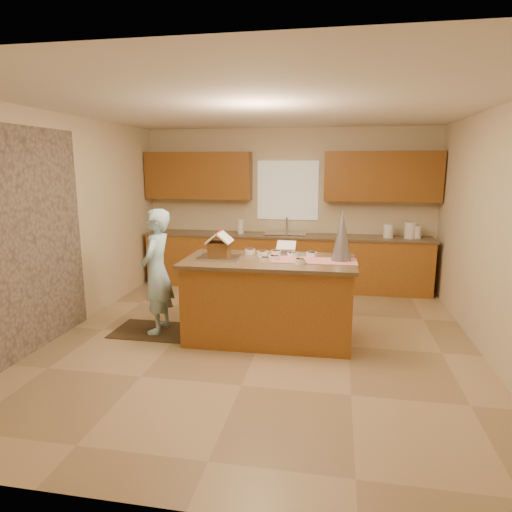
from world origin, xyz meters
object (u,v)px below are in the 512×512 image
(island_base, at_px, (269,301))
(tinsel_tree, at_px, (342,236))
(boy, at_px, (157,271))
(gingerbread_house, at_px, (220,247))

(island_base, height_order, tinsel_tree, tinsel_tree)
(tinsel_tree, xyz_separation_m, boy, (-2.24, -0.11, -0.49))
(island_base, distance_m, boy, 1.44)
(boy, height_order, gingerbread_house, boy)
(island_base, bearing_deg, boy, -179.33)
(tinsel_tree, relative_size, boy, 0.38)
(island_base, relative_size, boy, 1.25)
(tinsel_tree, height_order, boy, tinsel_tree)
(island_base, xyz_separation_m, boy, (-1.40, -0.04, 0.32))
(gingerbread_house, bearing_deg, tinsel_tree, 5.26)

